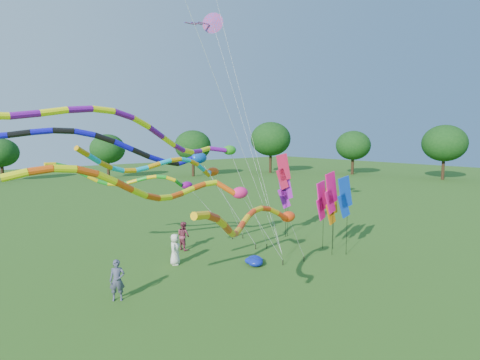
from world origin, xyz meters
TOP-DOWN VIEW (x-y plane):
  - ground at (0.00, 0.00)m, footprint 160.00×160.00m
  - tree_ring at (5.31, -3.34)m, footprint 116.02×123.40m
  - tube_kite_red at (-2.52, 0.39)m, footprint 10.83×5.70m
  - tube_kite_orange at (-5.04, 2.66)m, footprint 13.18×1.95m
  - tube_kite_purple at (-4.81, 3.71)m, footprint 15.14×4.37m
  - tube_kite_blue at (-5.75, 7.73)m, footprint 16.10×2.95m
  - tube_kite_cyan at (-2.62, 6.83)m, footprint 11.92×3.76m
  - tube_kite_green at (-2.70, 11.02)m, footprint 10.77×3.13m
  - delta_kite_high_c at (2.80, 11.08)m, footprint 3.22×8.08m
  - banner_pole_violet at (6.44, 7.66)m, footprint 1.10×0.52m
  - banner_pole_blue_a at (5.96, 2.34)m, footprint 1.16×0.26m
  - banner_pole_magenta_b at (5.85, 3.95)m, footprint 1.16×0.20m
  - banner_pole_red at (6.14, 7.56)m, footprint 1.14×0.40m
  - banner_pole_orange at (6.34, 3.57)m, footprint 1.16×0.13m
  - banner_pole_magenta_a at (5.19, 2.75)m, footprint 1.16×0.09m
  - blue_nylon_heap at (0.96, 4.43)m, footprint 1.44×1.42m
  - person_a at (-2.63, 7.22)m, footprint 0.97×0.99m
  - person_b at (-7.01, 4.61)m, footprint 0.78×0.70m
  - person_c at (-0.77, 9.36)m, footprint 0.76×0.93m

SIDE VIEW (x-z plane):
  - ground at x=0.00m, z-range 0.00..0.00m
  - blue_nylon_heap at x=0.96m, z-range -0.04..0.43m
  - person_a at x=-2.63m, z-range 0.00..1.72m
  - person_c at x=-0.77m, z-range 0.00..1.78m
  - person_b at x=-7.01m, z-range 0.00..1.80m
  - banner_pole_orange at x=6.34m, z-range 0.78..4.85m
  - banner_pole_magenta_b at x=5.85m, z-range 0.91..5.26m
  - banner_pole_violet at x=6.44m, z-range 0.99..5.48m
  - banner_pole_blue_a at x=5.96m, z-range 1.12..5.88m
  - tube_kite_red at x=-2.52m, z-range 0.89..6.49m
  - banner_pole_magenta_a at x=5.19m, z-range 1.25..6.29m
  - tube_kite_green at x=-2.70m, z-range 1.32..7.42m
  - banner_pole_red at x=6.14m, z-range 1.66..7.53m
  - tube_kite_orange at x=-5.04m, z-range 1.58..8.32m
  - tree_ring at x=5.31m, z-range 0.57..10.14m
  - tube_kite_cyan at x=-2.62m, z-range 1.85..8.96m
  - tube_kite_blue at x=-5.75m, z-range 2.41..10.60m
  - tube_kite_purple at x=-4.81m, z-range 2.61..11.36m
  - delta_kite_high_c at x=2.80m, z-range 6.62..22.60m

